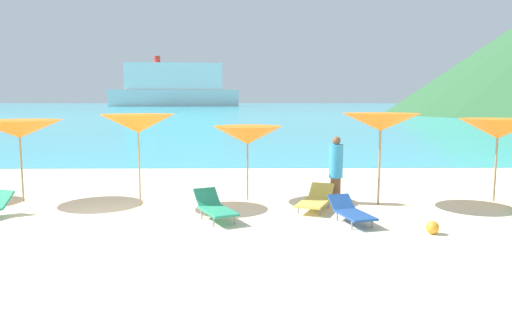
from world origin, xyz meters
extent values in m
cube|color=beige|center=(0.00, 10.00, -0.15)|extent=(50.00, 100.00, 0.30)
cube|color=#38B7CC|center=(0.00, 228.94, 0.01)|extent=(650.00, 440.00, 0.02)
cylinder|color=#9E7F59|center=(-3.21, 2.66, 1.05)|extent=(0.05, 0.05, 2.09)
cone|color=orange|center=(-3.21, 2.66, 1.97)|extent=(2.25, 2.25, 0.48)
sphere|color=#9E7F59|center=(-3.21, 2.66, 2.12)|extent=(0.07, 0.07, 0.07)
cylinder|color=#9E7F59|center=(0.10, 2.08, 1.13)|extent=(0.05, 0.05, 2.27)
cone|color=orange|center=(0.10, 2.08, 2.15)|extent=(1.89, 1.89, 0.47)
sphere|color=#9E7F59|center=(0.10, 2.08, 2.30)|extent=(0.07, 0.07, 0.07)
cylinder|color=#9E7F59|center=(2.89, 2.80, 0.96)|extent=(0.04, 0.04, 1.92)
cone|color=orange|center=(2.89, 2.80, 1.79)|extent=(1.95, 1.95, 0.49)
sphere|color=#9E7F59|center=(2.89, 2.80, 1.95)|extent=(0.07, 0.07, 0.07)
cylinder|color=#9E7F59|center=(6.35, 2.17, 1.14)|extent=(0.06, 0.06, 2.29)
cone|color=orange|center=(6.35, 2.17, 2.18)|extent=(2.00, 2.00, 0.46)
sphere|color=#9E7F59|center=(6.35, 2.17, 2.32)|extent=(0.07, 0.07, 0.07)
cylinder|color=#9E7F59|center=(9.61, 2.53, 1.06)|extent=(0.06, 0.06, 2.11)
cone|color=orange|center=(9.61, 2.53, 1.98)|extent=(2.00, 2.00, 0.53)
sphere|color=#9E7F59|center=(9.61, 2.53, 2.14)|extent=(0.07, 0.07, 0.07)
cube|color=#268C66|center=(-3.03, 1.15, 0.39)|extent=(0.65, 0.57, 0.40)
cube|color=#268C66|center=(2.24, 0.39, 0.25)|extent=(0.99, 1.24, 0.05)
cube|color=#268C66|center=(1.92, 1.06, 0.44)|extent=(0.68, 0.61, 0.40)
cylinder|color=gray|center=(2.16, -0.02, 0.11)|extent=(0.04, 0.04, 0.23)
cylinder|color=gray|center=(2.61, 0.19, 0.11)|extent=(0.04, 0.04, 0.23)
cylinder|color=gray|center=(1.83, 0.68, 0.11)|extent=(0.04, 0.04, 0.23)
cylinder|color=gray|center=(2.28, 0.89, 0.11)|extent=(0.04, 0.04, 0.23)
cube|color=#1E478C|center=(5.28, 0.10, 0.22)|extent=(0.81, 1.15, 0.05)
cube|color=#1E478C|center=(5.09, 0.79, 0.36)|extent=(0.63, 0.54, 0.32)
cylinder|color=gray|center=(5.12, -0.27, 0.10)|extent=(0.04, 0.04, 0.20)
cylinder|color=gray|center=(5.59, -0.15, 0.10)|extent=(0.04, 0.04, 0.20)
cylinder|color=gray|center=(4.94, 0.44, 0.10)|extent=(0.04, 0.04, 0.20)
cylinder|color=gray|center=(5.40, 0.56, 0.10)|extent=(0.04, 0.04, 0.20)
cube|color=#D8BF4C|center=(4.53, 1.43, 0.22)|extent=(1.06, 1.39, 0.05)
cube|color=#D8BF4C|center=(4.84, 2.19, 0.38)|extent=(0.72, 0.62, 0.36)
cylinder|color=gray|center=(4.13, 1.16, 0.10)|extent=(0.04, 0.04, 0.19)
cylinder|color=gray|center=(4.62, 0.96, 0.10)|extent=(0.04, 0.04, 0.19)
cylinder|color=gray|center=(4.46, 1.97, 0.10)|extent=(0.04, 0.04, 0.19)
cylinder|color=gray|center=(4.96, 1.77, 0.10)|extent=(0.04, 0.04, 0.19)
cylinder|color=brown|center=(5.25, 2.42, 0.34)|extent=(0.27, 0.27, 0.68)
cylinder|color=#3399D8|center=(5.25, 2.42, 1.13)|extent=(0.37, 0.37, 0.89)
sphere|color=brown|center=(5.25, 2.42, 1.67)|extent=(0.22, 0.22, 0.22)
sphere|color=orange|center=(6.71, -0.64, 0.14)|extent=(0.27, 0.27, 0.27)
cube|color=silver|center=(-31.31, 209.26, 3.74)|extent=(58.71, 12.86, 7.45)
cube|color=white|center=(-31.31, 209.26, 13.50)|extent=(44.08, 10.19, 12.08)
cylinder|color=red|center=(-38.56, 208.62, 21.04)|extent=(2.73, 2.73, 3.00)
camera|label=1|loc=(2.94, -10.12, 2.73)|focal=33.40mm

